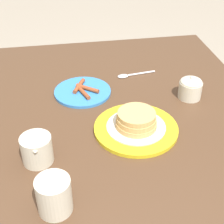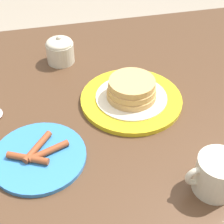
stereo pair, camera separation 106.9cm
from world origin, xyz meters
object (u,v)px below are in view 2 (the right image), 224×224
at_px(side_plate_bacon, 39,156).
at_px(sugar_bowl, 60,50).
at_px(creamer_pitcher, 217,174).
at_px(pancake_plate, 131,95).

height_order(side_plate_bacon, sugar_bowl, sugar_bowl).
bearing_deg(creamer_pitcher, sugar_bowl, -65.36).
relative_size(creamer_pitcher, sugar_bowl, 1.44).
bearing_deg(sugar_bowl, side_plate_bacon, 76.09).
relative_size(pancake_plate, creamer_pitcher, 2.11).
distance_m(side_plate_bacon, sugar_bowl, 0.37).
xyz_separation_m(pancake_plate, sugar_bowl, (0.15, -0.22, 0.02)).
height_order(pancake_plate, side_plate_bacon, pancake_plate).
relative_size(side_plate_bacon, sugar_bowl, 2.38).
relative_size(side_plate_bacon, creamer_pitcher, 1.66).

